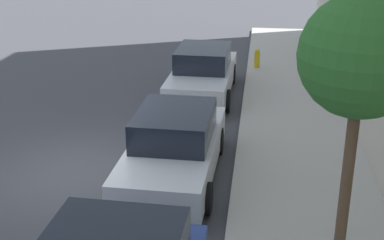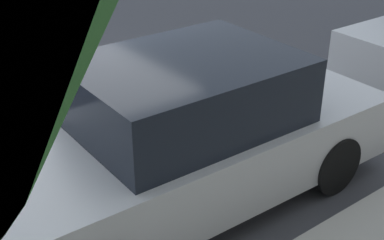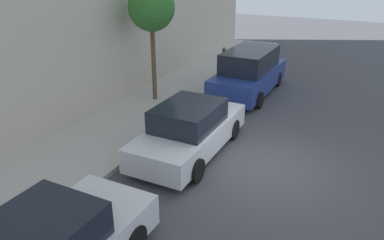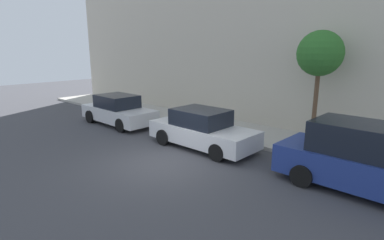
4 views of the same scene
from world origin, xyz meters
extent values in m
plane|color=#424247|center=(0.00, 0.00, 0.00)|extent=(60.00, 60.00, 0.00)
cube|color=silver|center=(2.21, 0.10, 0.56)|extent=(1.90, 4.54, 0.68)
cube|color=black|center=(2.21, 0.20, 1.22)|extent=(1.63, 2.13, 0.64)
cylinder|color=black|center=(1.36, 1.49, 0.32)|extent=(0.22, 0.65, 0.65)
cylinder|color=black|center=(3.06, 1.49, 0.32)|extent=(0.22, 0.65, 0.65)
cylinder|color=black|center=(1.36, -1.30, 0.32)|extent=(0.22, 0.65, 0.65)
cylinder|color=black|center=(1.33, 4.42, 0.34)|extent=(0.22, 0.67, 0.67)
camera|label=1|loc=(3.97, -10.32, 5.51)|focal=50.00mm
camera|label=2|loc=(5.93, -2.59, 3.32)|focal=50.00mm
camera|label=3|loc=(-2.13, 9.05, 5.31)|focal=35.00mm
camera|label=4|loc=(-6.61, -7.29, 3.83)|focal=28.00mm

